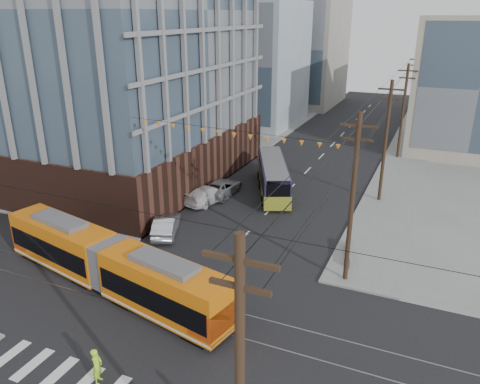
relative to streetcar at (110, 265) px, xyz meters
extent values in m
plane|color=slate|center=(4.72, -4.13, -1.73)|extent=(160.00, 160.00, 0.00)
cube|color=#381E16|center=(-17.28, 18.87, 12.57)|extent=(30.00, 25.00, 28.60)
cube|color=#8C99A5|center=(-12.28, 47.87, 7.27)|extent=(18.00, 16.00, 18.00)
cube|color=gray|center=(20.72, 43.87, 6.27)|extent=(14.00, 14.00, 16.00)
cube|color=gray|center=(-9.28, 67.87, 8.27)|extent=(16.00, 18.00, 20.00)
cylinder|color=black|center=(13.22, 51.87, 3.77)|extent=(0.30, 0.30, 11.00)
imported|color=#B0B3BB|center=(-1.06, 8.07, -0.96)|extent=(3.32, 4.92, 1.53)
imported|color=silver|center=(-1.10, 15.32, -0.97)|extent=(3.22, 5.56, 1.52)
imported|color=slate|center=(-0.77, 17.49, -0.99)|extent=(2.55, 5.35, 1.47)
imported|color=#ADFF28|center=(4.50, -6.74, -0.80)|extent=(0.65, 0.79, 1.86)
cube|color=gray|center=(13.02, 9.89, -1.38)|extent=(1.74, 3.63, 0.71)
camera|label=1|loc=(17.53, -19.95, 14.49)|focal=35.00mm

